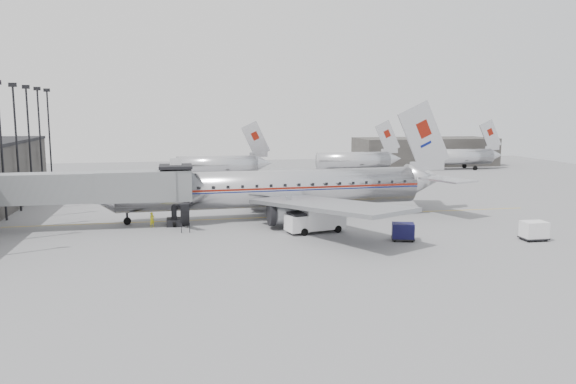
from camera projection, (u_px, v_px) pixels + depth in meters
name	position (u px, v px, depth m)	size (l,w,h in m)	color
ground	(267.00, 229.00, 57.58)	(160.00, 160.00, 0.00)	slate
hangar	(424.00, 151.00, 124.07)	(30.00, 12.00, 6.00)	#33302E
apron_line	(284.00, 217.00, 63.99)	(0.15, 60.00, 0.01)	gold
jet_bridge	(100.00, 188.00, 57.32)	(21.00, 6.20, 7.10)	slate
floodlight_masts	(9.00, 143.00, 63.68)	(0.90, 42.25, 15.25)	black
distant_aircraft_near	(218.00, 164.00, 97.60)	(16.39, 3.20, 10.26)	silver
distant_aircraft_mid	(354.00, 160.00, 106.51)	(16.39, 3.20, 10.26)	silver
distant_aircraft_far	(460.00, 156.00, 115.03)	(16.39, 3.20, 10.26)	silver
airliner	(279.00, 188.00, 62.95)	(42.07, 38.94, 13.30)	silver
service_van	(316.00, 218.00, 55.75)	(6.18, 3.38, 2.75)	silver
baggage_cart_navy	(403.00, 231.00, 52.21)	(2.48, 2.17, 1.64)	#0E0E38
baggage_cart_white	(534.00, 230.00, 52.32)	(2.31, 1.78, 1.79)	silver
ramp_worker	(152.00, 220.00, 58.15)	(0.58, 0.38, 1.59)	gold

